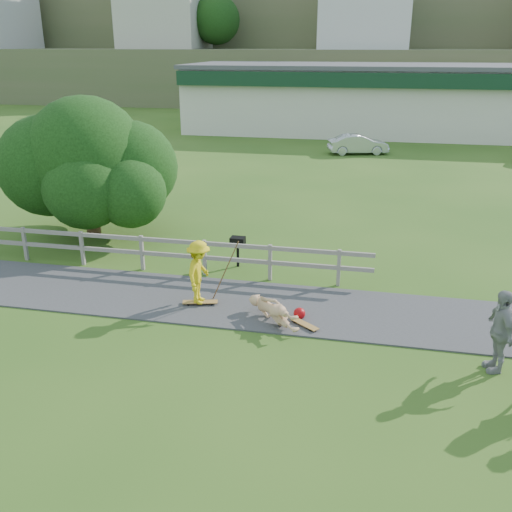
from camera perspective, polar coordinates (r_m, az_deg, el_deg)
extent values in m
plane|color=#2A5017|center=(13.97, -1.14, -7.55)|extent=(260.00, 260.00, 0.00)
cube|color=#323234|center=(15.27, 0.14, -4.90)|extent=(34.00, 3.00, 0.04)
cube|color=#656259|center=(19.70, -22.10, 1.14)|extent=(0.10, 0.10, 1.10)
cube|color=#656259|center=(18.67, -16.99, 0.76)|extent=(0.10, 0.10, 1.10)
cube|color=#656259|center=(17.81, -11.33, 0.32)|extent=(0.10, 0.10, 1.10)
cube|color=#656259|center=(17.14, -5.16, -0.15)|extent=(0.10, 0.10, 1.10)
cube|color=#656259|center=(16.69, 1.42, -0.66)|extent=(0.10, 0.10, 1.10)
cube|color=#656259|center=(16.46, 8.27, -1.18)|extent=(0.10, 0.10, 1.10)
cube|color=#656259|center=(17.86, -12.91, 1.79)|extent=(15.00, 0.08, 0.12)
cube|color=#656259|center=(18.01, -12.79, 0.44)|extent=(15.00, 0.08, 0.12)
cube|color=beige|center=(47.20, 13.88, 14.83)|extent=(32.00, 10.00, 4.80)
cube|color=#12331E|center=(41.89, 14.23, 16.64)|extent=(32.00, 0.60, 1.00)
cube|color=#4A4A4F|center=(47.05, 14.16, 17.92)|extent=(32.50, 10.50, 0.30)
cube|color=#4E5D36|center=(67.16, 10.06, 17.12)|extent=(220.00, 14.00, 6.00)
cube|color=beige|center=(67.13, 10.43, 22.66)|extent=(10.00, 9.00, 7.00)
cube|color=#4E5D36|center=(80.05, 10.68, 20.09)|extent=(220.00, 14.00, 13.00)
cube|color=#4E5D36|center=(93.13, 11.16, 22.53)|extent=(220.00, 14.00, 21.00)
imported|color=gold|center=(15.01, -5.71, -1.98)|extent=(0.67, 1.12, 1.71)
imported|color=tan|center=(14.24, 1.78, -5.51)|extent=(1.55, 1.56, 0.65)
imported|color=gray|center=(13.06, 23.19, -6.90)|extent=(0.66, 1.15, 1.85)
imported|color=#AFB1B7|center=(37.18, 10.17, 10.94)|extent=(3.94, 2.30, 1.23)
sphere|color=#9D080B|center=(14.55, 4.36, -5.74)|extent=(0.30, 0.30, 0.30)
cylinder|color=brown|center=(15.17, -3.11, -1.27)|extent=(0.03, 0.03, 1.90)
cylinder|color=brown|center=(13.10, 23.21, -7.00)|extent=(0.03, 0.03, 1.77)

